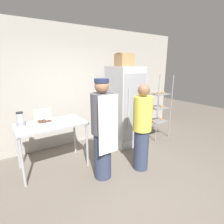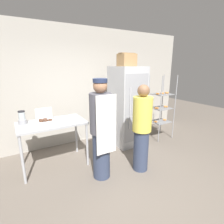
{
  "view_description": "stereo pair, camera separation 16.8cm",
  "coord_description": "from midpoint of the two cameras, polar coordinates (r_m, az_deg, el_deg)",
  "views": [
    {
      "loc": [
        -1.68,
        -1.87,
        1.94
      ],
      "look_at": [
        0.08,
        0.78,
        1.09
      ],
      "focal_mm": 28.0,
      "sensor_mm": 36.0,
      "label": 1
    },
    {
      "loc": [
        -1.54,
        -1.96,
        1.94
      ],
      "look_at": [
        0.08,
        0.78,
        1.09
      ],
      "focal_mm": 28.0,
      "sensor_mm": 36.0,
      "label": 2
    }
  ],
  "objects": [
    {
      "name": "ground_plane",
      "position": [
        3.16,
        5.6,
        -22.9
      ],
      "size": [
        14.0,
        14.0,
        0.0
      ],
      "primitive_type": "plane",
      "color": "#6B6056"
    },
    {
      "name": "back_wall",
      "position": [
        4.49,
        -12.49,
        8.03
      ],
      "size": [
        6.4,
        0.12,
        2.85
      ],
      "primitive_type": "cube",
      "color": "#ADA89E",
      "rests_on": "ground_plane"
    },
    {
      "name": "refrigerator",
      "position": [
        4.32,
        3.11,
        1.85
      ],
      "size": [
        0.69,
        0.77,
        1.92
      ],
      "color": "#ADAFB5",
      "rests_on": "ground_plane"
    },
    {
      "name": "baking_rack",
      "position": [
        4.88,
        13.79,
        1.68
      ],
      "size": [
        0.55,
        0.47,
        1.71
      ],
      "color": "#93969B",
      "rests_on": "ground_plane"
    },
    {
      "name": "prep_counter",
      "position": [
        3.48,
        -20.58,
        -4.98
      ],
      "size": [
        1.22,
        0.72,
        0.9
      ],
      "color": "#ADAFB5",
      "rests_on": "ground_plane"
    },
    {
      "name": "donut_box",
      "position": [
        3.42,
        -22.55,
        -2.94
      ],
      "size": [
        0.3,
        0.23,
        0.27
      ],
      "color": "white",
      "rests_on": "prep_counter"
    },
    {
      "name": "blender_pitcher",
      "position": [
        3.51,
        -28.99,
        -2.22
      ],
      "size": [
        0.14,
        0.14,
        0.25
      ],
      "color": "#99999E",
      "rests_on": "prep_counter"
    },
    {
      "name": "cardboard_storage_box",
      "position": [
        4.24,
        2.87,
        16.64
      ],
      "size": [
        0.37,
        0.32,
        0.3
      ],
      "color": "#937047",
      "rests_on": "refrigerator"
    },
    {
      "name": "person_baker",
      "position": [
        2.94,
        -4.8,
        -5.61
      ],
      "size": [
        0.37,
        0.39,
        1.74
      ],
      "color": "#333D56",
      "rests_on": "ground_plane"
    },
    {
      "name": "person_customer",
      "position": [
        3.25,
        8.32,
        -5.16
      ],
      "size": [
        0.34,
        0.34,
        1.62
      ],
      "color": "#333D56",
      "rests_on": "ground_plane"
    }
  ]
}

